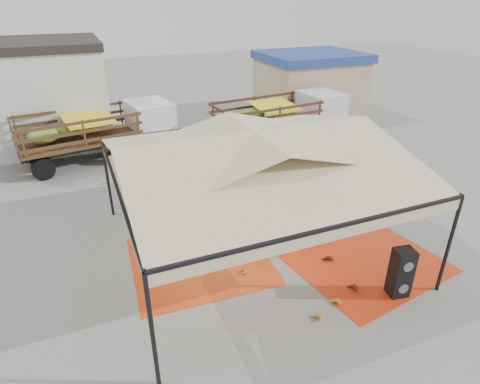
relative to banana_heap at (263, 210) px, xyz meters
name	(u,v)px	position (x,y,z in m)	size (l,w,h in m)	color
ground	(252,246)	(-0.96, -1.15, -0.59)	(90.00, 90.00, 0.00)	slate
canopy_tent	(253,154)	(-0.96, -1.15, 2.71)	(8.10, 8.10, 4.00)	black
building_tan	(309,84)	(9.04, 11.85, 1.48)	(6.30, 5.30, 4.10)	tan
tarp_left	(200,260)	(-2.78, -1.22, -0.58)	(4.18, 3.98, 0.01)	red
tarp_right	(356,255)	(1.94, -2.90, -0.58)	(4.39, 4.61, 0.01)	red
banana_heap	(263,210)	(0.00, 0.00, 0.00)	(5.51, 4.53, 1.18)	#3C7318
hand_yellow_a	(316,317)	(-0.80, -4.85, -0.49)	(0.42, 0.34, 0.19)	gold
hand_yellow_b	(335,303)	(-0.02, -4.58, -0.50)	(0.40, 0.33, 0.18)	#AE9722
hand_red_a	(352,288)	(0.74, -4.27, -0.48)	(0.48, 0.39, 0.22)	#571D14
hand_red_b	(328,259)	(0.88, -2.87, -0.48)	(0.48, 0.39, 0.22)	#591A14
hand_green	(242,271)	(-1.82, -2.32, -0.51)	(0.37, 0.31, 0.17)	#4B7819
hanging_bunches	(305,162)	(1.02, -0.89, 2.03)	(3.24, 0.24, 0.20)	#55841B
speaker_stack	(401,273)	(1.85, -4.85, 0.15)	(0.61, 0.55, 1.47)	black
banana_leaves	(190,230)	(-2.56, 0.63, -0.59)	(0.96, 1.36, 3.70)	#3E751F
vendor	(174,167)	(-2.09, 4.57, 0.20)	(0.58, 0.38, 1.58)	gray
truck_left	(104,128)	(-4.44, 8.98, 0.97)	(7.69, 3.79, 2.53)	#50341A
truck_right	(286,115)	(4.94, 7.54, 0.97)	(7.60, 3.28, 2.53)	#452717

